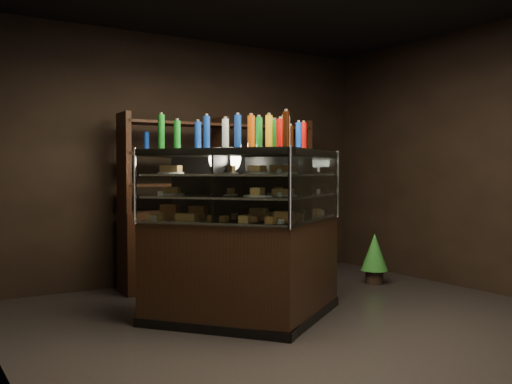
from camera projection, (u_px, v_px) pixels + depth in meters
ground at (313, 325)px, 5.03m from camera, size 5.00×5.00×0.00m
room_shell at (314, 104)px, 4.96m from camera, size 5.02×5.02×3.01m
display_case at (253, 264)px, 5.13m from camera, size 2.05×1.56×1.56m
food_display at (254, 193)px, 5.10m from camera, size 1.62×1.11×0.47m
bottles_top at (253, 134)px, 5.09m from camera, size 1.44×0.97×0.30m
potted_conifer at (375, 251)px, 6.86m from camera, size 0.32×0.32×0.69m
back_shelving at (221, 234)px, 6.84m from camera, size 2.43×0.53×2.00m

